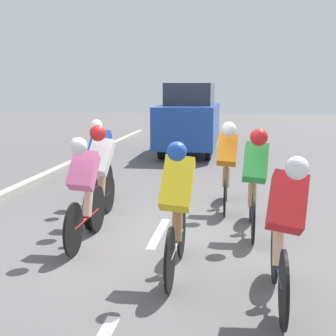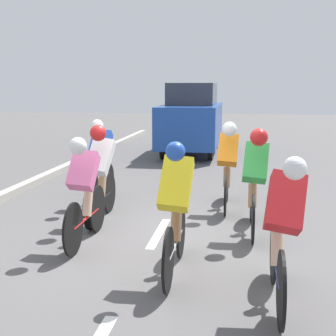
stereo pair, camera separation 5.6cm
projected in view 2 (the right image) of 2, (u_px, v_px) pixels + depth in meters
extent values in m
plane|color=#565454|center=(157.00, 235.00, 6.59)|extent=(60.00, 60.00, 0.00)
cube|color=white|center=(159.00, 233.00, 6.70)|extent=(0.12, 1.40, 0.01)
cube|color=white|center=(185.00, 186.00, 9.82)|extent=(0.12, 1.40, 0.01)
cylinder|color=black|center=(109.00, 192.00, 7.78)|extent=(0.03, 0.67, 0.67)
cylinder|color=black|center=(91.00, 207.00, 6.82)|extent=(0.03, 0.67, 0.67)
cylinder|color=black|center=(101.00, 199.00, 7.30)|extent=(0.04, 0.98, 0.04)
cylinder|color=black|center=(104.00, 184.00, 7.43)|extent=(0.04, 0.04, 0.42)
cylinder|color=#1999D8|center=(102.00, 192.00, 7.33)|extent=(0.07, 0.07, 0.16)
cylinder|color=tan|center=(102.00, 187.00, 7.34)|extent=(0.12, 0.23, 0.36)
cube|color=white|center=(100.00, 157.00, 7.08)|extent=(0.40, 0.48, 0.61)
sphere|color=red|center=(98.00, 133.00, 6.79)|extent=(0.24, 0.24, 0.24)
cylinder|color=black|center=(227.00, 182.00, 8.55)|extent=(0.03, 0.68, 0.68)
cylinder|color=black|center=(225.00, 195.00, 7.53)|extent=(0.03, 0.68, 0.68)
cylinder|color=black|center=(226.00, 188.00, 8.04)|extent=(0.04, 1.05, 0.04)
cylinder|color=black|center=(227.00, 174.00, 8.18)|extent=(0.04, 0.04, 0.42)
cylinder|color=#1999D8|center=(227.00, 182.00, 8.07)|extent=(0.07, 0.07, 0.16)
cylinder|color=#9E704C|center=(227.00, 177.00, 8.09)|extent=(0.12, 0.23, 0.36)
cube|color=orange|center=(228.00, 150.00, 7.83)|extent=(0.36, 0.46, 0.56)
sphere|color=white|center=(229.00, 129.00, 7.55)|extent=(0.24, 0.24, 0.24)
cylinder|color=black|center=(273.00, 251.00, 4.96)|extent=(0.03, 0.69, 0.69)
cylinder|color=black|center=(281.00, 290.00, 4.01)|extent=(0.03, 0.69, 0.69)
cylinder|color=navy|center=(277.00, 269.00, 4.48)|extent=(0.04, 0.98, 0.04)
cylinder|color=navy|center=(276.00, 242.00, 4.62)|extent=(0.04, 0.04, 0.42)
cylinder|color=yellow|center=(277.00, 257.00, 4.52)|extent=(0.07, 0.07, 0.16)
cylinder|color=beige|center=(277.00, 248.00, 4.52)|extent=(0.12, 0.23, 0.36)
cube|color=red|center=(285.00, 202.00, 4.26)|extent=(0.40, 0.47, 0.60)
sphere|color=white|center=(295.00, 168.00, 3.98)|extent=(0.21, 0.21, 0.21)
cylinder|color=black|center=(181.00, 230.00, 5.72)|extent=(0.03, 0.68, 0.68)
cylinder|color=black|center=(168.00, 260.00, 4.73)|extent=(0.03, 0.68, 0.68)
cylinder|color=#B7B7BC|center=(175.00, 244.00, 5.22)|extent=(0.04, 1.02, 0.04)
cylinder|color=#B7B7BC|center=(177.00, 221.00, 5.36)|extent=(0.04, 0.04, 0.42)
cylinder|color=white|center=(176.00, 234.00, 5.26)|extent=(0.07, 0.07, 0.16)
cylinder|color=#9E704C|center=(176.00, 226.00, 5.27)|extent=(0.12, 0.23, 0.36)
cube|color=yellow|center=(176.00, 184.00, 5.00)|extent=(0.36, 0.49, 0.61)
sphere|color=blue|center=(175.00, 151.00, 4.72)|extent=(0.20, 0.20, 0.20)
cylinder|color=black|center=(98.00, 209.00, 6.73)|extent=(0.03, 0.67, 0.67)
cylinder|color=black|center=(73.00, 229.00, 5.75)|extent=(0.03, 0.67, 0.67)
cylinder|color=red|center=(86.00, 218.00, 6.24)|extent=(0.04, 1.00, 0.04)
cylinder|color=red|center=(90.00, 200.00, 6.38)|extent=(0.04, 0.04, 0.42)
cylinder|color=#1999D8|center=(87.00, 210.00, 6.27)|extent=(0.07, 0.07, 0.16)
cylinder|color=beige|center=(88.00, 204.00, 6.28)|extent=(0.12, 0.23, 0.36)
cube|color=pink|center=(83.00, 170.00, 6.03)|extent=(0.35, 0.45, 0.54)
sphere|color=white|center=(78.00, 146.00, 5.75)|extent=(0.22, 0.22, 0.22)
cylinder|color=black|center=(251.00, 200.00, 7.21)|extent=(0.03, 0.68, 0.68)
cylinder|color=black|center=(253.00, 219.00, 6.19)|extent=(0.03, 0.68, 0.68)
cylinder|color=navy|center=(252.00, 209.00, 6.70)|extent=(0.04, 1.04, 0.04)
cylinder|color=navy|center=(252.00, 192.00, 6.84)|extent=(0.04, 0.04, 0.42)
cylinder|color=yellow|center=(252.00, 201.00, 6.73)|extent=(0.07, 0.07, 0.16)
cylinder|color=#9E704C|center=(252.00, 196.00, 6.75)|extent=(0.12, 0.23, 0.36)
cube|color=green|center=(256.00, 163.00, 6.48)|extent=(0.37, 0.48, 0.59)
sphere|color=red|center=(259.00, 137.00, 6.20)|extent=(0.24, 0.24, 0.24)
cylinder|color=black|center=(109.00, 180.00, 8.85)|extent=(0.03, 0.64, 0.64)
cylinder|color=black|center=(93.00, 191.00, 7.90)|extent=(0.03, 0.64, 0.64)
cylinder|color=black|center=(101.00, 186.00, 8.37)|extent=(0.04, 0.98, 0.04)
cylinder|color=black|center=(104.00, 172.00, 8.50)|extent=(0.04, 0.04, 0.42)
cylinder|color=yellow|center=(102.00, 179.00, 8.40)|extent=(0.07, 0.07, 0.16)
cylinder|color=beige|center=(102.00, 175.00, 8.41)|extent=(0.12, 0.23, 0.36)
cube|color=blue|center=(100.00, 147.00, 8.15)|extent=(0.37, 0.50, 0.62)
sphere|color=white|center=(97.00, 126.00, 7.86)|extent=(0.21, 0.21, 0.21)
cylinder|color=black|center=(210.00, 149.00, 13.30)|extent=(0.14, 0.64, 0.64)
cylinder|color=black|center=(163.00, 148.00, 13.51)|extent=(0.14, 0.64, 0.64)
cylinder|color=black|center=(216.00, 138.00, 15.97)|extent=(0.14, 0.64, 0.64)
cylinder|color=black|center=(176.00, 138.00, 16.17)|extent=(0.14, 0.64, 0.64)
cube|color=#1E479E|center=(192.00, 124.00, 14.63)|extent=(1.70, 4.41, 1.20)
cube|color=#2D333D|center=(193.00, 94.00, 14.69)|extent=(1.39, 2.43, 0.66)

